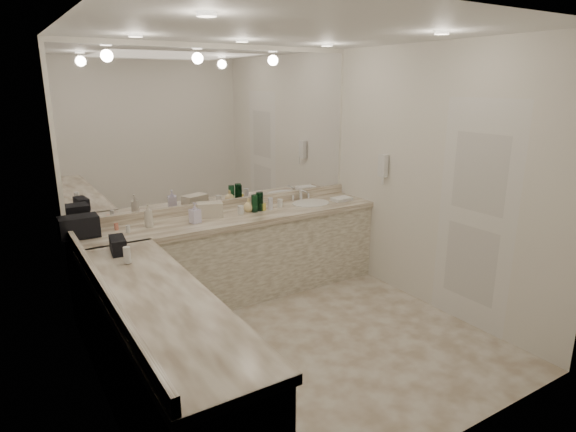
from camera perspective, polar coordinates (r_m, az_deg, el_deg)
floor at (r=4.39m, az=1.22°, el=-14.94°), size 3.20×3.20×0.00m
ceiling at (r=3.80m, az=1.45°, el=21.21°), size 3.20×3.20×0.00m
wall_back at (r=5.18m, az=-7.86°, el=5.11°), size 3.20×0.02×2.60m
wall_left at (r=3.32m, az=-22.41°, el=-1.81°), size 0.02×3.00×2.60m
wall_right at (r=4.94m, az=17.08°, el=4.05°), size 0.02×3.00×2.60m
vanity_back_base at (r=5.15m, az=-6.11°, el=-5.05°), size 3.20×0.60×0.84m
vanity_back_top at (r=5.01m, az=-6.21°, el=-0.26°), size 3.20×0.64×0.06m
vanity_left_base at (r=3.47m, az=-14.86°, el=-16.40°), size 0.60×2.40×0.84m
vanity_left_top at (r=3.26m, az=-15.24°, el=-9.60°), size 0.64×2.42×0.06m
backsplash_back at (r=5.24m, az=-7.63°, el=1.31°), size 3.20×0.04×0.10m
backsplash_left at (r=3.44m, az=-21.48°, el=-7.34°), size 0.04×3.00×0.10m
mirror_back at (r=5.11m, az=-8.00°, el=10.34°), size 3.12×0.01×1.55m
mirror_left at (r=3.23m, az=-23.07°, el=6.30°), size 0.01×2.92×1.55m
sink at (r=5.47m, az=2.71°, el=1.45°), size 0.44×0.44×0.03m
faucet at (r=5.62m, az=1.50°, el=2.63°), size 0.24×0.16×0.14m
wall_phone at (r=5.37m, az=11.18°, el=5.87°), size 0.06×0.10×0.24m
door at (r=4.68m, az=21.31°, el=-0.09°), size 0.02×0.82×2.10m
black_toiletry_bag at (r=4.62m, az=-23.53°, el=-1.24°), size 0.33×0.21×0.19m
black_bag_spill at (r=4.10m, az=-19.51°, el=-3.23°), size 0.14×0.26×0.13m
cream_cosmetic_case at (r=4.97m, az=-9.26°, el=0.74°), size 0.29×0.23×0.15m
hand_towel at (r=5.62m, az=6.36°, el=1.99°), size 0.23×0.16×0.04m
lotion_left at (r=3.84m, az=-18.52°, el=-4.50°), size 0.05×0.05×0.13m
soap_bottle_a at (r=4.73m, az=-16.21°, el=0.05°), size 0.09×0.09×0.23m
soap_bottle_b at (r=4.77m, az=-10.98°, el=0.38°), size 0.11×0.11×0.20m
soap_bottle_c at (r=5.11m, az=-4.70°, el=1.31°), size 0.12×0.12×0.15m
green_bottle_0 at (r=5.16m, az=-3.44°, el=1.70°), size 0.07×0.07×0.19m
green_bottle_1 at (r=5.09m, az=-3.99°, el=1.51°), size 0.07×0.07×0.19m
green_bottle_2 at (r=5.14m, az=-3.37°, el=1.74°), size 0.07×0.07×0.20m
amenity_bottle_0 at (r=4.75m, az=-19.68°, el=-1.19°), size 0.04×0.04×0.07m
amenity_bottle_1 at (r=5.29m, az=-0.96°, el=1.54°), size 0.06×0.06×0.09m
amenity_bottle_2 at (r=5.19m, az=-2.10°, el=1.47°), size 0.05×0.05×0.13m
amenity_bottle_3 at (r=5.02m, az=-8.49°, el=0.81°), size 0.05×0.05×0.12m
amenity_bottle_4 at (r=4.62m, az=-18.43°, el=-1.47°), size 0.04×0.04×0.07m
amenity_bottle_5 at (r=5.17m, az=-2.98°, el=1.10°), size 0.06×0.06×0.08m
amenity_bottle_6 at (r=5.03m, az=-5.62°, el=0.73°), size 0.06×0.06×0.09m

